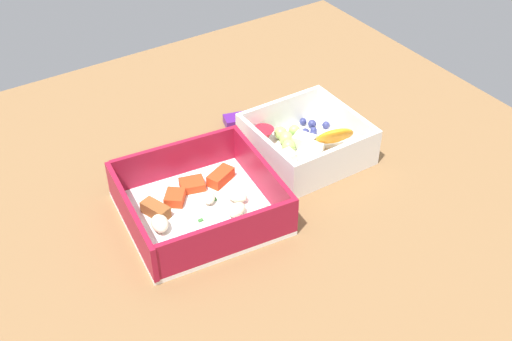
# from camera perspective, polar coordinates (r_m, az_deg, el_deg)

# --- Properties ---
(table_surface) EXTENTS (0.80, 0.80, 0.02)m
(table_surface) POSITION_cam_1_polar(r_m,az_deg,el_deg) (0.82, 0.77, -1.66)
(table_surface) COLOR brown
(table_surface) RESTS_ON ground
(pasta_container) EXTENTS (0.19, 0.18, 0.05)m
(pasta_container) POSITION_cam_1_polar(r_m,az_deg,el_deg) (0.76, -4.91, -2.96)
(pasta_container) COLOR white
(pasta_container) RESTS_ON table_surface
(fruit_bowl) EXTENTS (0.14, 0.13, 0.05)m
(fruit_bowl) POSITION_cam_1_polar(r_m,az_deg,el_deg) (0.85, 4.36, 2.47)
(fruit_bowl) COLOR white
(fruit_bowl) RESTS_ON table_surface
(candy_bar) EXTENTS (0.07, 0.04, 0.01)m
(candy_bar) POSITION_cam_1_polar(r_m,az_deg,el_deg) (0.91, -0.64, 4.63)
(candy_bar) COLOR #51197A
(candy_bar) RESTS_ON table_surface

